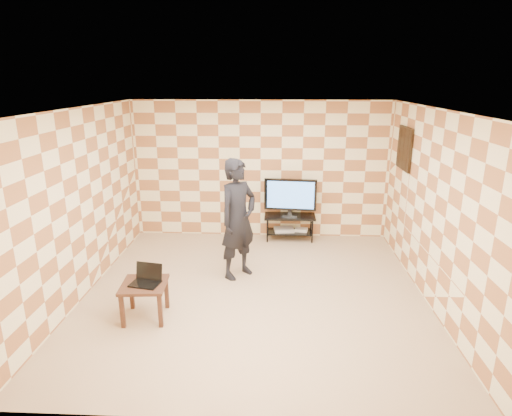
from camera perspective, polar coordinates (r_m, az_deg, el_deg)
The scene contains 14 objects.
floor at distance 6.54m, azimuth -0.25°, elevation -11.24°, with size 5.00×5.00×0.00m, color tan.
wall_back at distance 8.44m, azimuth 0.61°, elevation 5.06°, with size 5.00×0.02×2.70m, color #FAEDBB.
wall_front at distance 3.70m, azimuth -2.30°, elevation -11.07°, with size 5.00×0.02×2.70m, color #FAEDBB.
wall_left at distance 6.63m, azimuth -22.38°, elevation 0.44°, with size 0.02×5.00×2.70m, color #FAEDBB.
wall_right at distance 6.40m, azimuth 22.68°, elevation -0.16°, with size 0.02×5.00×2.70m, color #FAEDBB.
ceiling at distance 5.78m, azimuth -0.29°, elevation 13.09°, with size 5.00×5.00×0.02m, color white.
wall_art at distance 7.71m, azimuth 19.20°, elevation 7.52°, with size 0.04×0.72×0.72m.
tv_stand at distance 8.47m, azimuth 4.51°, elevation -1.86°, with size 0.99×0.45×0.50m.
tv at distance 8.31m, azimuth 4.60°, elevation 1.66°, with size 1.01×0.22×0.73m.
dvd_player at distance 8.52m, azimuth 3.75°, elevation -2.88°, with size 0.38×0.27×0.06m, color #B2B2B4.
game_console at distance 8.55m, azimuth 6.05°, elevation -2.90°, with size 0.24×0.18×0.06m, color silver.
side_table at distance 5.94m, azimuth -14.67°, elevation -10.47°, with size 0.62×0.62×0.50m.
laptop at distance 5.88m, azimuth -14.39°, elevation -9.18°, with size 0.42×0.36×0.25m.
person at distance 6.73m, azimuth -2.40°, elevation -1.49°, with size 0.70×0.46×1.93m, color black.
Camera 1 is at (0.30, -5.76, 3.09)m, focal length 30.00 mm.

